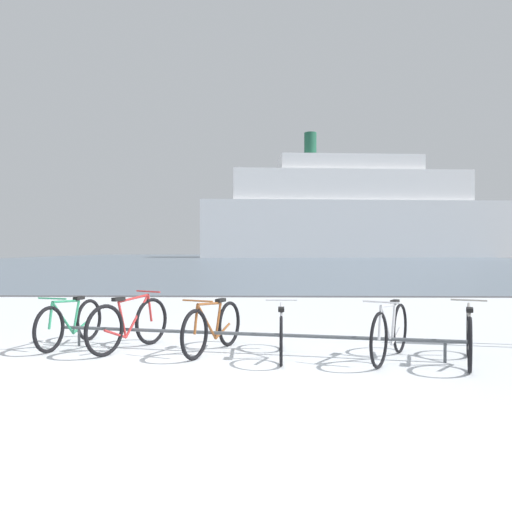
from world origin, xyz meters
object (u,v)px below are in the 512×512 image
Objects in this scene: bicycle_0 at (70,323)px; bicycle_4 at (390,332)px; bicycle_1 at (130,324)px; bicycle_2 at (213,328)px; bicycle_5 at (469,336)px; bicycle_3 at (281,332)px; ferry_ship at (353,216)px.

bicycle_4 reaches higher than bicycle_0.
bicycle_4 is (3.65, -0.58, -0.00)m from bicycle_1.
bicycle_2 and bicycle_5 have the same top height.
bicycle_5 is (2.41, -0.36, 0.02)m from bicycle_3.
bicycle_1 reaches higher than bicycle_4.
bicycle_2 is 1.02× the size of bicycle_5.
bicycle_4 is (2.41, -0.43, 0.02)m from bicycle_2.
bicycle_2 is 81.90m from ferry_ship.
bicycle_0 is at bearing 169.55° from bicycle_2.
bicycle_1 is 2.25m from bicycle_3.
bicycle_2 reaches higher than bicycle_0.
bicycle_2 is at bearing -101.58° from ferry_ship.
bicycle_3 is at bearing -100.88° from ferry_ship.
ferry_ship is (13.01, 80.57, 6.97)m from bicycle_5.
bicycle_0 is 3.26m from bicycle_3.
bicycle_5 is (5.59, -1.04, 0.01)m from bicycle_0.
bicycle_2 is 1.00m from bicycle_3.
bicycle_5 is 0.03× the size of ferry_ship.
ferry_ship is (15.42, 80.21, 6.98)m from bicycle_3.
bicycle_1 is 3.70m from bicycle_4.
bicycle_0 is 1.03× the size of bicycle_5.
bicycle_1 is 1.25m from bicycle_2.
bicycle_1 is 0.99× the size of bicycle_4.
bicycle_2 is at bearing 169.37° from bicycle_5.
bicycle_2 is at bearing -6.87° from bicycle_1.
bicycle_1 is at bearing 169.13° from bicycle_3.
bicycle_0 is at bearing 169.44° from bicycle_5.
bicycle_1 is (0.98, -0.26, 0.03)m from bicycle_0.
bicycle_4 is at bearing -99.86° from ferry_ship.
bicycle_0 is at bearing -103.17° from ferry_ship.
bicycle_0 is at bearing 169.67° from bicycle_4.
ferry_ship is at bearing 76.83° from bicycle_0.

